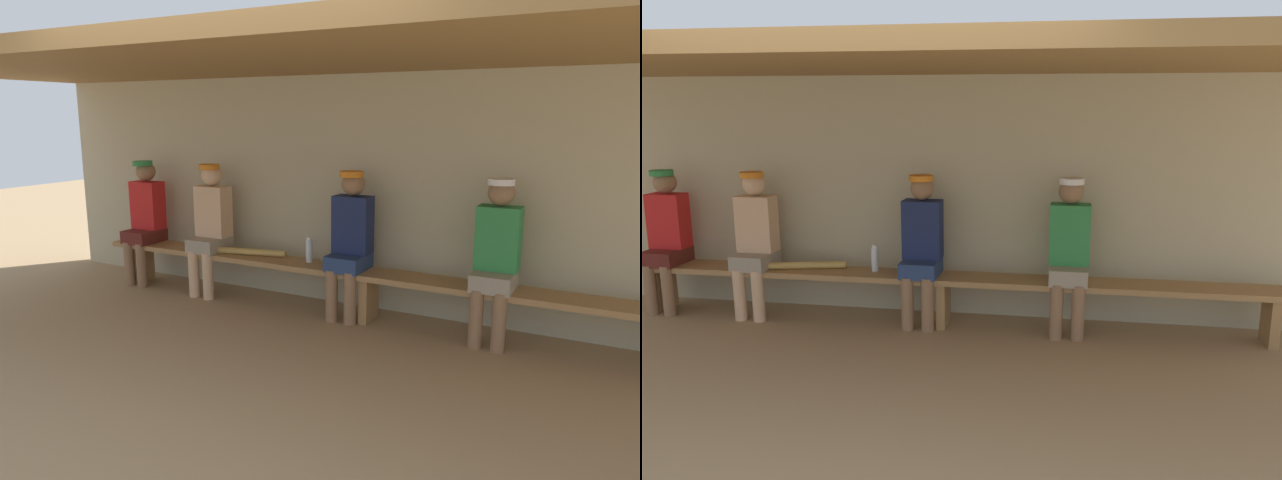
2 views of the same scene
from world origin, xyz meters
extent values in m
plane|color=#9E7F59|center=(0.00, 0.00, 0.00)|extent=(24.00, 24.00, 0.00)
cube|color=#B7AD8C|center=(0.00, 2.00, 1.10)|extent=(8.00, 0.20, 2.20)
cube|color=olive|center=(0.00, 0.70, 2.26)|extent=(8.00, 2.80, 0.12)
cube|color=#9E7547|center=(0.00, 1.55, 0.43)|extent=(6.00, 0.36, 0.05)
cube|color=#9E7547|center=(-2.75, 1.55, 0.21)|extent=(0.08, 0.29, 0.41)
cube|color=#9E7547|center=(0.00, 1.55, 0.21)|extent=(0.08, 0.29, 0.41)
cube|color=gray|center=(-1.77, 1.53, 0.53)|extent=(0.32, 0.40, 0.14)
cylinder|color=#DBAD84|center=(-1.86, 1.37, 0.24)|extent=(0.11, 0.11, 0.48)
cylinder|color=#DBAD84|center=(-1.68, 1.37, 0.24)|extent=(0.11, 0.11, 0.48)
cube|color=#DBAD84|center=(-1.77, 1.61, 0.86)|extent=(0.34, 0.20, 0.52)
sphere|color=#DBAD84|center=(-1.77, 1.61, 1.23)|extent=(0.21, 0.21, 0.21)
cylinder|color=orange|center=(-1.77, 1.57, 1.32)|extent=(0.21, 0.21, 0.05)
cube|color=navy|center=(-0.19, 1.53, 0.53)|extent=(0.32, 0.40, 0.14)
cylinder|color=#8C6647|center=(-0.28, 1.37, 0.24)|extent=(0.11, 0.11, 0.48)
cylinder|color=#8C6647|center=(-0.10, 1.37, 0.24)|extent=(0.11, 0.11, 0.48)
cube|color=#19234C|center=(-0.19, 1.61, 0.86)|extent=(0.34, 0.20, 0.52)
sphere|color=#8C6647|center=(-0.19, 1.61, 1.23)|extent=(0.21, 0.21, 0.21)
cylinder|color=orange|center=(-0.19, 1.57, 1.32)|extent=(0.21, 0.21, 0.05)
cube|color=#591E19|center=(-2.67, 1.53, 0.53)|extent=(0.32, 0.40, 0.14)
cylinder|color=#8C6647|center=(-2.76, 1.37, 0.24)|extent=(0.11, 0.11, 0.48)
cylinder|color=#8C6647|center=(-2.58, 1.37, 0.24)|extent=(0.11, 0.11, 0.48)
cube|color=red|center=(-2.67, 1.61, 0.86)|extent=(0.34, 0.20, 0.52)
sphere|color=#8C6647|center=(-2.67, 1.61, 1.23)|extent=(0.21, 0.21, 0.21)
cylinder|color=#2D8442|center=(-2.67, 1.57, 1.32)|extent=(0.21, 0.21, 0.05)
cube|color=gray|center=(1.09, 1.53, 0.53)|extent=(0.32, 0.40, 0.14)
cylinder|color=#8C6647|center=(1.00, 1.37, 0.24)|extent=(0.11, 0.11, 0.48)
cylinder|color=#8C6647|center=(1.18, 1.37, 0.24)|extent=(0.11, 0.11, 0.48)
cube|color=#2D8442|center=(1.09, 1.61, 0.86)|extent=(0.34, 0.20, 0.52)
sphere|color=#8C6647|center=(1.09, 1.61, 1.23)|extent=(0.21, 0.21, 0.21)
cylinder|color=white|center=(1.09, 1.57, 1.32)|extent=(0.21, 0.21, 0.05)
cylinder|color=silver|center=(-0.64, 1.60, 0.57)|extent=(0.06, 0.06, 0.22)
cylinder|color=white|center=(-0.64, 1.60, 0.69)|extent=(0.05, 0.05, 0.02)
cylinder|color=tan|center=(-1.36, 1.55, 0.49)|extent=(0.86, 0.26, 0.07)
camera|label=1|loc=(1.96, -3.10, 1.83)|focal=32.67mm
camera|label=2|loc=(1.06, -3.72, 1.96)|focal=35.30mm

